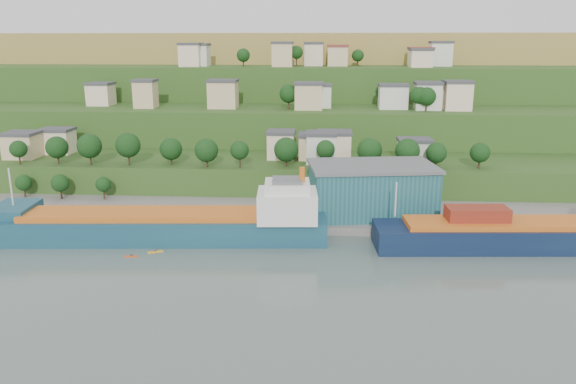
# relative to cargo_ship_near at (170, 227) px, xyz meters

# --- Properties ---
(ground) EXTENTS (500.00, 500.00, 0.00)m
(ground) POSITION_rel_cargo_ship_near_xyz_m (12.30, -9.78, -3.16)
(ground) COLOR #485851
(ground) RESTS_ON ground
(quay) EXTENTS (220.00, 26.00, 4.00)m
(quay) POSITION_rel_cargo_ship_near_xyz_m (32.30, 18.22, -3.16)
(quay) COLOR slate
(quay) RESTS_ON ground
(pebble_beach) EXTENTS (40.00, 18.00, 2.40)m
(pebble_beach) POSITION_rel_cargo_ship_near_xyz_m (-42.70, 12.22, -3.16)
(pebble_beach) COLOR slate
(pebble_beach) RESTS_ON ground
(hillside) EXTENTS (360.00, 210.43, 96.00)m
(hillside) POSITION_rel_cargo_ship_near_xyz_m (12.35, 158.89, -3.07)
(hillside) COLOR #284719
(hillside) RESTS_ON ground
(cargo_ship_near) EXTENTS (77.66, 17.16, 19.79)m
(cargo_ship_near) POSITION_rel_cargo_ship_near_xyz_m (0.00, 0.00, 0.00)
(cargo_ship_near) COLOR navy
(cargo_ship_near) RESTS_ON ground
(cargo_ship_far) EXTENTS (67.74, 15.50, 18.24)m
(cargo_ship_far) POSITION_rel_cargo_ship_near_xyz_m (82.92, -0.05, -0.28)
(cargo_ship_far) COLOR #0C1335
(cargo_ship_far) RESTS_ON ground
(warehouse) EXTENTS (33.31, 23.06, 12.80)m
(warehouse) POSITION_rel_cargo_ship_near_xyz_m (47.33, 17.24, 5.27)
(warehouse) COLOR #1D4E57
(warehouse) RESTS_ON quay
(caravan) EXTENTS (6.26, 3.87, 2.72)m
(caravan) POSITION_rel_cargo_ship_near_xyz_m (-36.00, 10.48, -0.60)
(caravan) COLOR silver
(caravan) RESTS_ON pebble_beach
(dinghy) EXTENTS (4.38, 2.00, 0.85)m
(dinghy) POSITION_rel_cargo_ship_near_xyz_m (-26.76, 7.45, -1.53)
(dinghy) COLOR silver
(dinghy) RESTS_ON pebble_beach
(kayak_orange) EXTENTS (2.96, 0.69, 0.73)m
(kayak_orange) POSITION_rel_cargo_ship_near_xyz_m (-5.50, -11.05, -2.94)
(kayak_orange) COLOR #D54913
(kayak_orange) RESTS_ON ground
(kayak_yellow) EXTENTS (3.34, 1.88, 0.85)m
(kayak_yellow) POSITION_rel_cargo_ship_near_xyz_m (-1.11, -8.12, -2.91)
(kayak_yellow) COLOR gold
(kayak_yellow) RESTS_ON ground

